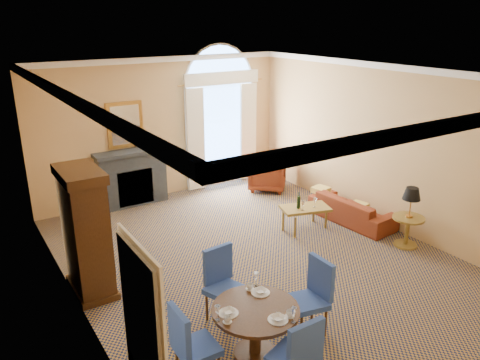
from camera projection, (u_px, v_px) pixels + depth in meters
ground at (255, 257)px, 8.26m from camera, size 7.50×7.50×0.00m
room_envelope at (233, 111)px, 7.95m from camera, size 6.04×7.52×3.45m
armoire at (86, 234)px, 6.97m from camera, size 0.57×1.01×1.97m
dining_table at (255, 321)px, 5.72m from camera, size 1.08×1.08×0.88m
dining_chair_north at (221, 278)px, 6.48m from camera, size 0.58×0.58×1.03m
dining_chair_south at (298, 353)px, 5.05m from camera, size 0.58×0.58×1.03m
dining_chair_east at (314, 291)px, 6.18m from camera, size 0.54×0.54×1.03m
dining_chair_west at (189, 342)px, 5.22m from camera, size 0.48×0.47×1.03m
sofa at (352, 209)px, 9.63m from camera, size 0.85×1.89×0.54m
armchair at (267, 174)px, 11.41m from camera, size 1.21×1.21×0.79m
coffee_table at (305, 209)px, 9.21m from camera, size 1.05×0.78×0.81m
side_table at (410, 210)px, 8.45m from camera, size 0.57×0.57×1.12m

